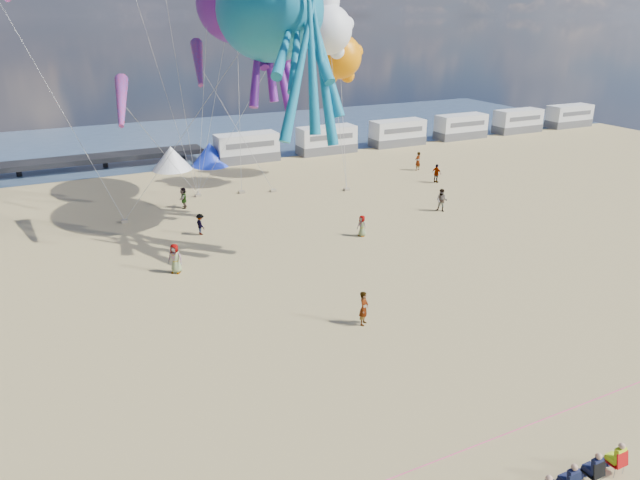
# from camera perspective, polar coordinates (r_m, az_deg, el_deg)

# --- Properties ---
(ground) EXTENTS (120.00, 120.00, 0.00)m
(ground) POSITION_cam_1_polar(r_m,az_deg,el_deg) (26.18, 9.47, -12.61)
(ground) COLOR tan
(ground) RESTS_ON ground
(water) EXTENTS (120.00, 120.00, 0.00)m
(water) POSITION_cam_1_polar(r_m,az_deg,el_deg) (74.99, -15.48, 9.56)
(water) COLOR #364C68
(water) RESTS_ON ground
(motorhome_0) EXTENTS (6.60, 2.50, 3.00)m
(motorhome_0) POSITION_cam_1_polar(r_m,az_deg,el_deg) (61.88, -7.34, 9.15)
(motorhome_0) COLOR silver
(motorhome_0) RESTS_ON ground
(motorhome_1) EXTENTS (6.60, 2.50, 3.00)m
(motorhome_1) POSITION_cam_1_polar(r_m,az_deg,el_deg) (65.43, 0.67, 9.99)
(motorhome_1) COLOR silver
(motorhome_1) RESTS_ON ground
(motorhome_2) EXTENTS (6.60, 2.50, 3.00)m
(motorhome_2) POSITION_cam_1_polar(r_m,az_deg,el_deg) (70.11, 7.76, 10.58)
(motorhome_2) COLOR silver
(motorhome_2) RESTS_ON ground
(motorhome_3) EXTENTS (6.60, 2.50, 3.00)m
(motorhome_3) POSITION_cam_1_polar(r_m,az_deg,el_deg) (75.69, 13.90, 10.95)
(motorhome_3) COLOR silver
(motorhome_3) RESTS_ON ground
(motorhome_4) EXTENTS (6.60, 2.50, 3.00)m
(motorhome_4) POSITION_cam_1_polar(r_m,az_deg,el_deg) (81.99, 19.17, 11.18)
(motorhome_4) COLOR silver
(motorhome_4) RESTS_ON ground
(motorhome_5) EXTENTS (6.60, 2.50, 3.00)m
(motorhome_5) POSITION_cam_1_polar(r_m,az_deg,el_deg) (88.87, 23.65, 11.30)
(motorhome_5) COLOR silver
(motorhome_5) RESTS_ON ground
(tent_white) EXTENTS (4.00, 4.00, 2.40)m
(tent_white) POSITION_cam_1_polar(r_m,az_deg,el_deg) (59.96, -14.64, 7.94)
(tent_white) COLOR white
(tent_white) RESTS_ON ground
(tent_blue) EXTENTS (4.00, 4.00, 2.40)m
(tent_blue) POSITION_cam_1_polar(r_m,az_deg,el_deg) (60.83, -10.93, 8.43)
(tent_blue) COLOR #1933CC
(tent_blue) RESTS_ON ground
(spectator_row) EXTENTS (6.10, 0.90, 1.30)m
(spectator_row) POSITION_cam_1_polar(r_m,az_deg,el_deg) (21.50, 23.62, -20.97)
(spectator_row) COLOR black
(spectator_row) RESTS_ON ground
(cooler_navy) EXTENTS (0.38, 0.28, 0.30)m
(cooler_navy) POSITION_cam_1_polar(r_m,az_deg,el_deg) (23.71, 27.47, -18.78)
(cooler_navy) COLOR #13153B
(cooler_navy) RESTS_ON ground
(rope_line) EXTENTS (34.00, 0.03, 0.03)m
(rope_line) POSITION_cam_1_polar(r_m,az_deg,el_deg) (23.15, 16.90, -18.50)
(rope_line) COLOR #F2338C
(rope_line) RESTS_ON ground
(standing_person) EXTENTS (0.78, 0.76, 1.81)m
(standing_person) POSITION_cam_1_polar(r_m,az_deg,el_deg) (28.84, 4.41, -6.81)
(standing_person) COLOR tan
(standing_person) RESTS_ON ground
(beachgoer_0) EXTENTS (0.81, 0.77, 1.86)m
(beachgoer_0) POSITION_cam_1_polar(r_m,az_deg,el_deg) (35.46, -14.28, -1.80)
(beachgoer_0) COLOR #7F6659
(beachgoer_0) RESTS_ON ground
(beachgoer_1) EXTENTS (1.01, 1.07, 1.85)m
(beachgoer_1) POSITION_cam_1_polar(r_m,az_deg,el_deg) (46.32, 12.07, 3.90)
(beachgoer_1) COLOR #7F6659
(beachgoer_1) RESTS_ON ground
(beachgoer_2) EXTENTS (0.70, 0.84, 1.54)m
(beachgoer_2) POSITION_cam_1_polar(r_m,az_deg,el_deg) (41.34, -11.86, 1.55)
(beachgoer_2) COLOR #7F6659
(beachgoer_2) RESTS_ON ground
(beachgoer_3) EXTENTS (0.98, 1.28, 1.76)m
(beachgoer_3) POSITION_cam_1_polar(r_m,az_deg,el_deg) (54.54, 11.58, 6.54)
(beachgoer_3) COLOR #7F6659
(beachgoer_3) RESTS_ON ground
(beachgoer_4) EXTENTS (0.71, 1.08, 1.71)m
(beachgoer_4) POSITION_cam_1_polar(r_m,az_deg,el_deg) (47.50, -13.49, 4.13)
(beachgoer_4) COLOR #7F6659
(beachgoer_4) RESTS_ON ground
(beachgoer_5) EXTENTS (1.83, 1.01, 1.88)m
(beachgoer_5) POSITION_cam_1_polar(r_m,az_deg,el_deg) (58.69, 9.75, 7.78)
(beachgoer_5) COLOR #7F6659
(beachgoer_5) RESTS_ON ground
(beachgoer_6) EXTENTS (0.53, 0.65, 1.54)m
(beachgoer_6) POSITION_cam_1_polar(r_m,az_deg,el_deg) (40.27, 4.22, 1.42)
(beachgoer_6) COLOR #7F6659
(beachgoer_6) RESTS_ON ground
(sandbag_a) EXTENTS (0.50, 0.35, 0.22)m
(sandbag_a) POSITION_cam_1_polar(r_m,az_deg,el_deg) (45.55, -18.95, 1.81)
(sandbag_a) COLOR gray
(sandbag_a) RESTS_ON ground
(sandbag_b) EXTENTS (0.50, 0.35, 0.22)m
(sandbag_b) POSITION_cam_1_polar(r_m,az_deg,el_deg) (50.82, -7.85, 4.78)
(sandbag_b) COLOR gray
(sandbag_b) RESTS_ON ground
(sandbag_c) EXTENTS (0.50, 0.35, 0.22)m
(sandbag_c) POSITION_cam_1_polar(r_m,az_deg,el_deg) (51.18, 2.68, 5.08)
(sandbag_c) COLOR gray
(sandbag_c) RESTS_ON ground
(sandbag_d) EXTENTS (0.50, 0.35, 0.22)m
(sandbag_d) POSITION_cam_1_polar(r_m,az_deg,el_deg) (50.95, -4.72, 4.96)
(sandbag_d) COLOR gray
(sandbag_d) RESTS_ON ground
(sandbag_e) EXTENTS (0.50, 0.35, 0.22)m
(sandbag_e) POSITION_cam_1_polar(r_m,az_deg,el_deg) (50.49, -12.09, 4.39)
(sandbag_e) COLOR gray
(sandbag_e) RESTS_ON ground
(kite_octopus_teal) EXTENTS (7.49, 12.46, 13.30)m
(kite_octopus_teal) POSITION_cam_1_polar(r_m,az_deg,el_deg) (40.56, -5.18, 21.92)
(kite_octopus_teal) COLOR #127194
(kite_octopus_purple) EXTENTS (5.92, 11.46, 12.57)m
(kite_octopus_purple) POSITION_cam_1_polar(r_m,az_deg,el_deg) (47.53, -8.37, 22.34)
(kite_octopus_purple) COLOR #651B88
(kite_panda) EXTENTS (6.11, 5.94, 6.84)m
(kite_panda) POSITION_cam_1_polar(r_m,az_deg,el_deg) (49.87, 0.79, 20.29)
(kite_panda) COLOR white
(kite_teddy_orange) EXTENTS (4.99, 4.72, 6.76)m
(kite_teddy_orange) POSITION_cam_1_polar(r_m,az_deg,el_deg) (53.91, 1.98, 17.85)
(kite_teddy_orange) COLOR orange
(windsock_mid) EXTENTS (2.46, 6.54, 6.48)m
(windsock_mid) POSITION_cam_1_polar(r_m,az_deg,el_deg) (48.00, -12.06, 16.89)
(windsock_mid) COLOR red
(windsock_right) EXTENTS (1.90, 5.14, 5.06)m
(windsock_right) POSITION_cam_1_polar(r_m,az_deg,el_deg) (40.05, -19.24, 12.92)
(windsock_right) COLOR red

